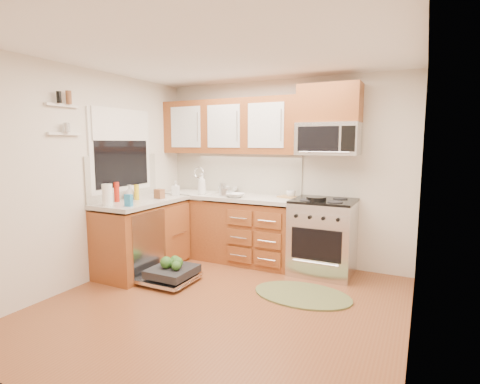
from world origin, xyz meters
The scene contains 38 objects.
floor centered at (0.00, 0.00, 0.00)m, with size 3.50×3.50×0.00m, color brown.
ceiling centered at (0.00, 0.00, 2.50)m, with size 3.50×3.50×0.00m, color white.
wall_back centered at (0.00, 1.75, 1.25)m, with size 3.50×0.04×2.50m, color beige.
wall_front centered at (0.00, -1.75, 1.25)m, with size 3.50×0.04×2.50m, color beige.
wall_left centered at (-1.75, 0.00, 1.25)m, with size 0.04×3.50×2.50m, color beige.
wall_right centered at (1.75, 0.00, 1.25)m, with size 0.04×3.50×2.50m, color beige.
base_cabinet_back centered at (-0.73, 1.45, 0.42)m, with size 2.05×0.60×0.85m, color brown.
base_cabinet_left centered at (-1.45, 0.52, 0.42)m, with size 0.60×1.25×0.85m, color brown.
countertop_back centered at (-0.72, 1.44, 0.90)m, with size 2.07×0.64×0.05m, color #BDB6AD.
countertop_left centered at (-1.44, 0.53, 0.90)m, with size 0.64×1.27×0.05m, color #BDB6AD.
backsplash_back centered at (-0.73, 1.74, 1.21)m, with size 2.05×0.02×0.57m, color beige.
backsplash_left centered at (-1.74, 0.52, 1.21)m, with size 0.02×1.25×0.57m, color beige.
upper_cabinets centered at (-0.73, 1.57, 1.88)m, with size 2.05×0.35×0.75m, color brown, non-canonical shape.
cabinet_over_mw centered at (0.68, 1.57, 2.13)m, with size 0.76×0.35×0.47m, color brown.
range centered at (0.68, 1.43, 0.47)m, with size 0.76×0.64×0.95m, color silver, non-canonical shape.
microwave centered at (0.68, 1.55, 1.70)m, with size 0.76×0.38×0.40m, color silver, non-canonical shape.
sink centered at (-1.25, 1.42, 0.80)m, with size 0.62×0.50×0.26m, color white, non-canonical shape.
dishwasher centered at (-0.86, 0.30, 0.10)m, with size 0.70×0.60×0.20m, color silver, non-canonical shape.
window centered at (-1.74, 0.50, 1.55)m, with size 0.03×1.05×1.05m, color white, non-canonical shape.
window_blind centered at (-1.71, 0.50, 1.88)m, with size 0.02×0.96×0.40m, color white.
shelf_upper centered at (-1.72, -0.35, 2.05)m, with size 0.04×0.40×0.03m, color white.
shelf_lower centered at (-1.72, -0.35, 1.75)m, with size 0.04×0.40×0.03m, color white.
rug centered at (0.67, 0.62, 0.01)m, with size 1.08×0.70×0.02m, color #596037, non-canonical shape.
skillet centered at (0.61, 1.33, 0.97)m, with size 0.24×0.24×0.05m, color black.
stock_pot centered at (-0.64, 1.31, 0.98)m, with size 0.19×0.19×0.11m, color silver.
cutting_board centered at (0.18, 1.55, 0.93)m, with size 0.27×0.18×0.02m, color #A4784B.
canister centered at (-0.80, 1.49, 1.00)m, with size 0.10×0.10×0.15m, color silver.
paper_towel_roll centered at (-1.49, -0.01, 1.05)m, with size 0.12×0.12×0.26m, color white.
mustard_bottle centered at (-1.51, 0.50, 1.02)m, with size 0.06×0.06×0.19m, color gold.
red_bottle centered at (-1.62, 0.27, 1.05)m, with size 0.07×0.07×0.24m, color #AE1D0E.
wooden_box centered at (-1.32, 0.73, 0.99)m, with size 0.12×0.09×0.12m, color brown.
blue_carton centered at (-1.25, 0.08, 0.99)m, with size 0.09×0.05×0.14m, color teal.
bowl_a centered at (-0.47, 1.25, 0.95)m, with size 0.23×0.23×0.06m, color #999999.
bowl_b centered at (-0.77, 1.60, 0.97)m, with size 0.28×0.28×0.09m, color #999999.
cup centered at (0.20, 1.57, 0.97)m, with size 0.13×0.13×0.10m, color #999999.
soap_bottle_a centered at (-1.00, 1.26, 1.08)m, with size 0.12×0.12×0.30m, color #999999.
soap_bottle_b centered at (-1.30, 1.05, 1.02)m, with size 0.09×0.09×0.20m, color #999999.
soap_bottle_c centered at (-1.62, 0.51, 1.02)m, with size 0.15×0.15×0.19m, color #999999.
Camera 1 is at (1.79, -3.16, 1.66)m, focal length 28.00 mm.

